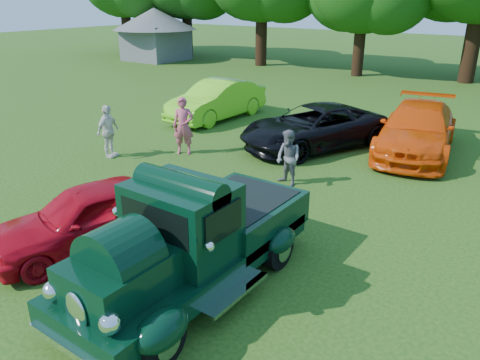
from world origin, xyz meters
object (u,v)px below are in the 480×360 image
Objects in this scene: back_car_black at (314,127)px; spectator_pink at (183,126)px; gazebo at (155,28)px; back_car_lime at (217,100)px; red_convertible at (91,216)px; spectator_white at (108,131)px; back_car_orange at (417,129)px; spectator_grey at (288,158)px; hero_pickup at (193,242)px.

back_car_black is 2.79× the size of spectator_pink.
back_car_lime is at bearing -37.79° from gazebo.
back_car_black is at bearing 14.47° from spectator_pink.
back_car_lime is at bearing 132.83° from red_convertible.
spectator_pink is at bearing -112.67° from back_car_black.
spectator_white is 0.26× the size of gazebo.
spectator_white reaches higher than back_car_orange.
back_car_lime is (-4.51, 9.85, 0.10)m from red_convertible.
spectator_pink is 23.93m from gazebo.
red_convertible is 2.16× the size of spectator_pink.
spectator_white is (-5.81, -1.25, 0.08)m from spectator_grey.
red_convertible is (-2.60, -0.14, -0.20)m from hero_pickup.
gazebo is at bearing 143.56° from back_car_orange.
red_convertible is 0.74× the size of back_car_orange.
hero_pickup reaches higher than spectator_white.
back_car_orange is 2.93× the size of spectator_pink.
spectator_pink is (1.97, -4.24, 0.14)m from back_car_lime.
spectator_grey is (-1.04, 5.09, -0.11)m from hero_pickup.
red_convertible is at bearing -70.61° from back_car_black.
back_car_black is 6.70m from spectator_white.
spectator_pink reaches higher than back_car_black.
gazebo reaches higher than spectator_grey.
back_car_lime is 0.74× the size of gazebo.
spectator_white is at bearing -150.03° from spectator_grey.
hero_pickup is 31.41m from gazebo.
spectator_grey is at bearing 101.51° from hero_pickup.
gazebo reaches higher than back_car_orange.
back_car_lime is 2.56× the size of spectator_pink.
red_convertible is at bearing -47.53° from gazebo.
spectator_white is at bearing 150.69° from hero_pickup.
back_car_orange is at bearing 3.86° from back_car_lime.
spectator_pink is at bearing -167.43° from spectator_grey.
gazebo is (-21.58, 16.65, 1.64)m from spectator_grey.
spectator_pink is at bearing -153.49° from back_car_orange.
hero_pickup reaches higher than back_car_orange.
gazebo reaches higher than red_convertible.
back_car_orange is at bearing -64.87° from spectator_white.
spectator_white is at bearing -166.09° from spectator_pink.
hero_pickup is 3.39× the size of spectator_grey.
gazebo is (-20.02, 21.87, 1.72)m from red_convertible.
spectator_white is (0.26, -5.87, 0.06)m from back_car_lime.
red_convertible is 2.62× the size of spectator_grey.
spectator_grey is (0.98, -3.40, 0.05)m from back_car_black.
back_car_black is at bearing -163.60° from back_car_orange.
spectator_pink is (-3.12, -3.02, 0.21)m from back_car_black.
hero_pickup is 10.00m from back_car_orange.
hero_pickup reaches higher than back_car_black.
back_car_lime is at bearing 171.84° from back_car_orange.
hero_pickup is 12.03m from back_car_lime.
spectator_white is (-4.83, -4.64, 0.12)m from back_car_black.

